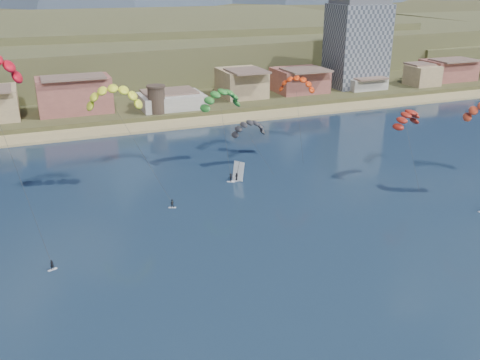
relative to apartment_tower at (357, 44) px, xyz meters
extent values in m
plane|color=#0E1A32|center=(-85.00, -128.00, -17.82)|extent=(2400.00, 2400.00, 0.00)
cube|color=tan|center=(-85.00, -22.00, -17.57)|extent=(2200.00, 12.00, 0.90)
cube|color=brown|center=(-85.00, 432.00, -17.82)|extent=(2200.00, 900.00, 4.00)
cube|color=brown|center=(-45.00, 92.00, -8.32)|extent=(320.00, 150.00, 15.00)
cube|color=brown|center=(-125.00, 132.00, -6.82)|extent=(380.00, 170.00, 18.00)
cube|color=gray|center=(0.00, 0.00, -0.82)|extent=(20.00, 16.00, 30.00)
cube|color=#59595E|center=(0.00, 0.00, 15.18)|extent=(18.00, 14.40, 2.00)
cylinder|color=#47382D|center=(-80.00, -14.00, -11.82)|extent=(5.20, 5.20, 8.00)
cylinder|color=#47382D|center=(-80.00, -14.00, -7.52)|extent=(5.82, 5.82, 0.60)
cube|color=silver|center=(-116.25, -96.81, -17.77)|extent=(1.46, 0.90, 0.09)
imported|color=black|center=(-116.25, -96.81, -16.92)|extent=(0.69, 0.58, 1.62)
cylinder|color=#262626|center=(-119.12, -91.31, -3.75)|extent=(0.05, 0.05, 28.88)
cube|color=silver|center=(-93.16, -80.99, -17.77)|extent=(1.54, 0.94, 0.10)
imported|color=black|center=(-93.16, -80.99, -16.87)|extent=(1.00, 0.89, 1.70)
cylinder|color=#262626|center=(-96.86, -74.33, -8.54)|extent=(0.05, 0.05, 22.39)
cube|color=silver|center=(-77.78, -72.36, -17.77)|extent=(1.67, 1.19, 0.11)
imported|color=black|center=(-77.78, -72.36, -16.78)|extent=(1.39, 1.18, 1.87)
cylinder|color=#262626|center=(-76.76, -66.66, -10.35)|extent=(0.05, 0.05, 17.07)
cylinder|color=#262626|center=(-70.30, -68.42, -13.86)|extent=(0.04, 0.04, 10.84)
cylinder|color=#262626|center=(-56.29, -64.31, -9.73)|extent=(0.04, 0.04, 17.52)
cylinder|color=#262626|center=(-42.25, -88.25, -11.68)|extent=(0.04, 0.04, 14.16)
cube|color=silver|center=(-76.32, -72.21, -17.76)|extent=(2.42, 0.77, 0.12)
imported|color=black|center=(-76.32, -72.21, -16.84)|extent=(0.86, 0.57, 1.72)
cube|color=white|center=(-75.92, -72.21, -15.60)|extent=(1.00, 2.62, 4.12)
camera|label=1|loc=(-115.95, -173.98, 24.66)|focal=40.18mm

